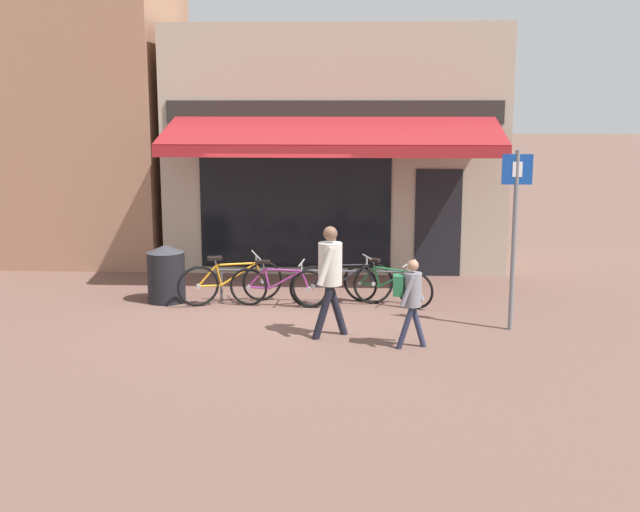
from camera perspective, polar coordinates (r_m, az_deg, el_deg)
ground_plane at (r=13.23m, az=-3.39°, el=-3.87°), size 160.00×160.00×0.00m
shop_front at (r=17.09m, az=1.15°, el=7.72°), size 6.81×4.88×4.86m
neighbour_building at (r=19.18m, az=-20.83°, el=8.81°), size 7.02×4.00×5.83m
bike_rack_rail at (r=13.61m, az=-0.51°, el=-1.40°), size 3.25×0.04×0.57m
bicycle_orange at (r=13.61m, az=-6.38°, el=-1.85°), size 1.72×0.86×0.87m
bicycle_purple at (r=13.36m, az=-3.00°, el=-2.16°), size 1.66×0.52×0.79m
bicycle_black at (r=13.44m, az=1.64°, el=-1.96°), size 1.71×0.63×0.84m
bicycle_green at (r=13.50m, az=4.78°, el=-2.06°), size 1.52×0.87×0.79m
pedestrian_adult at (r=11.51m, az=0.73°, el=-0.95°), size 0.53×0.63×1.64m
pedestrian_child at (r=11.10m, az=6.43°, el=-2.61°), size 0.49×0.38×1.26m
litter_bin at (r=13.91m, az=-10.89°, el=-1.22°), size 0.65×0.65×0.99m
parking_sign at (r=12.10m, az=13.68°, el=2.35°), size 0.44×0.07×2.69m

